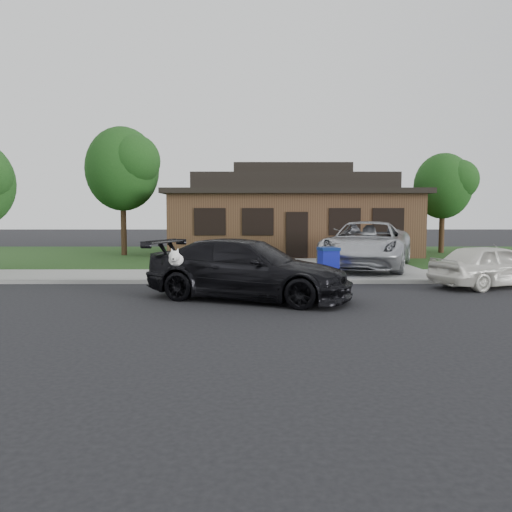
{
  "coord_description": "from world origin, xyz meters",
  "views": [
    {
      "loc": [
        2.05,
        -11.97,
        2.17
      ],
      "look_at": [
        2.09,
        0.77,
        1.1
      ],
      "focal_mm": 35.0,
      "sensor_mm": 36.0,
      "label": 1
    }
  ],
  "objects_px": {
    "minivan": "(367,245)",
    "white_compact": "(491,266)",
    "sedan": "(248,269)",
    "recycling_bin": "(328,263)"
  },
  "relations": [
    {
      "from": "sedan",
      "to": "recycling_bin",
      "type": "bearing_deg",
      "value": -17.04
    },
    {
      "from": "sedan",
      "to": "minivan",
      "type": "xyz_separation_m",
      "value": [
        4.45,
        6.25,
        0.25
      ]
    },
    {
      "from": "recycling_bin",
      "to": "white_compact",
      "type": "bearing_deg",
      "value": -25.34
    },
    {
      "from": "minivan",
      "to": "white_compact",
      "type": "xyz_separation_m",
      "value": [
        2.76,
        -4.18,
        -0.37
      ]
    },
    {
      "from": "white_compact",
      "to": "sedan",
      "type": "bearing_deg",
      "value": 84.92
    },
    {
      "from": "minivan",
      "to": "white_compact",
      "type": "height_order",
      "value": "minivan"
    },
    {
      "from": "sedan",
      "to": "white_compact",
      "type": "relative_size",
      "value": 1.5
    },
    {
      "from": "minivan",
      "to": "white_compact",
      "type": "relative_size",
      "value": 1.67
    },
    {
      "from": "sedan",
      "to": "white_compact",
      "type": "height_order",
      "value": "sedan"
    },
    {
      "from": "white_compact",
      "to": "recycling_bin",
      "type": "relative_size",
      "value": 3.8
    }
  ]
}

